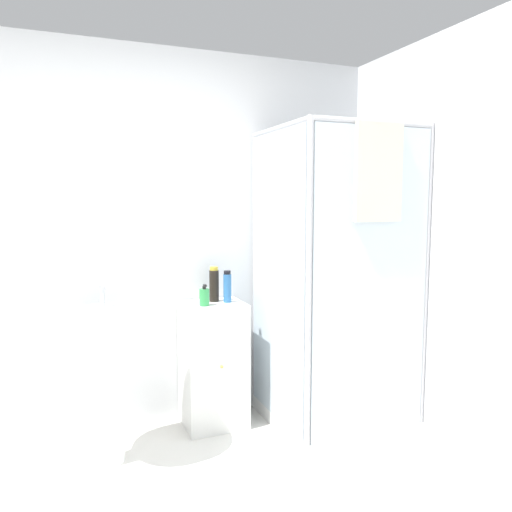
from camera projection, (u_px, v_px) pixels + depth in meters
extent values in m
cube|color=silver|center=(135.00, 240.00, 3.28)|extent=(6.40, 0.06, 2.50)
cube|color=white|center=(332.00, 413.00, 3.45)|extent=(0.86, 0.86, 0.09)
cylinder|color=#B2B2B7|center=(353.00, 268.00, 3.87)|extent=(0.04, 0.04, 1.97)
cylinder|color=#B2B2B7|center=(255.00, 274.00, 3.57)|extent=(0.04, 0.04, 1.97)
cylinder|color=#B2B2B7|center=(425.00, 285.00, 3.11)|extent=(0.04, 0.04, 1.97)
cylinder|color=#B2B2B7|center=(309.00, 294.00, 2.81)|extent=(0.04, 0.04, 1.97)
cylinder|color=#B2B2B7|center=(374.00, 122.00, 2.85)|extent=(0.82, 0.04, 0.04)
cylinder|color=#B2B2B7|center=(308.00, 138.00, 3.61)|extent=(0.82, 0.04, 0.04)
cylinder|color=#B2B2B7|center=(280.00, 128.00, 3.08)|extent=(0.04, 0.82, 0.04)
cylinder|color=#B2B2B7|center=(389.00, 134.00, 3.38)|extent=(0.04, 0.82, 0.04)
cube|color=silver|center=(371.00, 285.00, 2.95)|extent=(0.78, 0.01, 1.85)
cube|color=silver|center=(277.00, 279.00, 3.18)|extent=(0.01, 0.78, 1.85)
cylinder|color=#B7BABF|center=(335.00, 291.00, 3.76)|extent=(0.02, 0.02, 1.48)
cylinder|color=#B7BABF|center=(340.00, 189.00, 3.63)|extent=(0.07, 0.07, 0.04)
cube|color=beige|center=(379.00, 172.00, 2.86)|extent=(0.31, 0.03, 0.57)
cube|color=silver|center=(213.00, 364.00, 3.34)|extent=(0.40, 0.36, 0.84)
sphere|color=gold|center=(222.00, 367.00, 3.17)|extent=(0.02, 0.02, 0.02)
cylinder|color=white|center=(109.00, 401.00, 2.86)|extent=(0.16, 0.16, 0.73)
cylinder|color=white|center=(106.00, 326.00, 2.81)|extent=(0.56, 0.56, 0.15)
cylinder|color=#B7BABF|center=(103.00, 295.00, 2.98)|extent=(0.02, 0.02, 0.13)
cube|color=#B7BABF|center=(103.00, 287.00, 2.94)|extent=(0.02, 0.07, 0.02)
cylinder|color=green|center=(204.00, 297.00, 3.21)|extent=(0.06, 0.06, 0.11)
cylinder|color=black|center=(204.00, 288.00, 3.20)|extent=(0.02, 0.02, 0.02)
cube|color=black|center=(205.00, 285.00, 3.18)|extent=(0.02, 0.04, 0.01)
cylinder|color=black|center=(214.00, 286.00, 3.34)|extent=(0.06, 0.06, 0.21)
cylinder|color=gold|center=(214.00, 269.00, 3.32)|extent=(0.05, 0.05, 0.02)
cylinder|color=#2D66A3|center=(227.00, 288.00, 3.31)|extent=(0.05, 0.05, 0.19)
cylinder|color=black|center=(227.00, 272.00, 3.30)|extent=(0.05, 0.05, 0.02)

